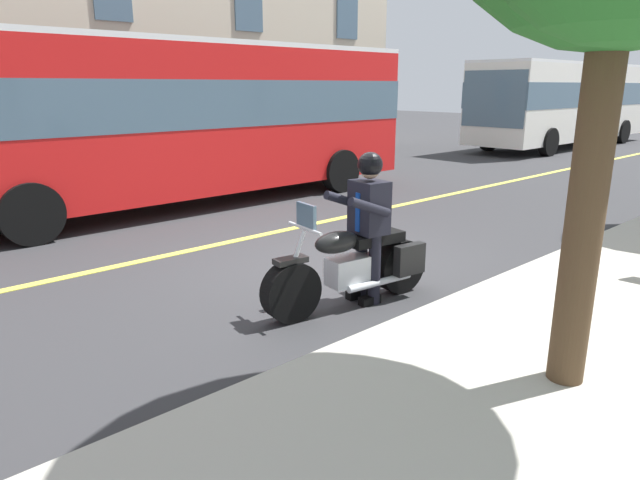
{
  "coord_description": "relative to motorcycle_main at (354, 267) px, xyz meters",
  "views": [
    {
      "loc": [
        5.06,
        5.39,
        2.44
      ],
      "look_at": [
        0.97,
        0.88,
        0.75
      ],
      "focal_mm": 31.28,
      "sensor_mm": 36.0,
      "label": 1
    }
  ],
  "objects": [
    {
      "name": "ground_plane",
      "position": [
        -0.72,
        -1.19,
        -0.45
      ],
      "size": [
        80.0,
        80.0,
        0.0
      ],
      "primitive_type": "plane",
      "color": "#333335"
    },
    {
      "name": "lane_center_stripe",
      "position": [
        -0.72,
        -3.19,
        -0.45
      ],
      "size": [
        60.0,
        0.16,
        0.01
      ],
      "primitive_type": "cube",
      "color": "#E5DB4C",
      "rests_on": "ground_plane"
    },
    {
      "name": "motorcycle_main",
      "position": [
        0.0,
        0.0,
        0.0
      ],
      "size": [
        2.22,
        0.78,
        1.26
      ],
      "color": "black",
      "rests_on": "ground_plane"
    },
    {
      "name": "rider_main",
      "position": [
        -0.19,
        0.02,
        0.58
      ],
      "size": [
        0.67,
        0.61,
        1.74
      ],
      "color": "black",
      "rests_on": "ground_plane"
    },
    {
      "name": "bus_near",
      "position": [
        -1.25,
        -6.38,
        1.42
      ],
      "size": [
        11.05,
        2.7,
        3.3
      ],
      "color": "red",
      "rests_on": "ground_plane"
    },
    {
      "name": "bus_far",
      "position": [
        -18.78,
        -6.36,
        1.42
      ],
      "size": [
        11.05,
        2.7,
        3.3
      ],
      "color": "white",
      "rests_on": "ground_plane"
    }
  ]
}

